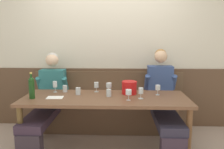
% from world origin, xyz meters
% --- Properties ---
extents(room_wall_back, '(6.80, 0.08, 2.80)m').
position_xyz_m(room_wall_back, '(0.00, 1.09, 1.40)').
color(room_wall_back, beige).
rests_on(room_wall_back, ground).
extents(wood_wainscot_panel, '(6.80, 0.03, 0.99)m').
position_xyz_m(wood_wainscot_panel, '(0.00, 1.04, 0.49)').
color(wood_wainscot_panel, brown).
rests_on(wood_wainscot_panel, ground).
extents(wall_bench, '(2.46, 0.42, 0.94)m').
position_xyz_m(wall_bench, '(0.00, 0.83, 0.28)').
color(wall_bench, brown).
rests_on(wall_bench, ground).
extents(dining_table, '(2.16, 0.78, 0.74)m').
position_xyz_m(dining_table, '(0.00, 0.15, 0.65)').
color(dining_table, brown).
rests_on(dining_table, ground).
extents(person_right_seat, '(0.49, 1.22, 1.27)m').
position_xyz_m(person_right_seat, '(-0.88, 0.47, 0.62)').
color(person_right_seat, '#2F262F').
rests_on(person_right_seat, ground).
extents(person_center_left_seat, '(0.49, 1.22, 1.33)m').
position_xyz_m(person_center_left_seat, '(0.82, 0.48, 0.64)').
color(person_center_left_seat, '#352836').
rests_on(person_center_left_seat, ground).
extents(ice_bucket, '(0.20, 0.20, 0.18)m').
position_xyz_m(ice_bucket, '(0.32, 0.33, 0.83)').
color(ice_bucket, red).
rests_on(ice_bucket, dining_table).
extents(wine_bottle_amber_mid, '(0.07, 0.07, 0.34)m').
position_xyz_m(wine_bottle_amber_mid, '(-0.93, 0.04, 0.89)').
color(wine_bottle_amber_mid, '#1A4217').
rests_on(wine_bottle_amber_mid, dining_table).
extents(wine_glass_near_bucket, '(0.06, 0.06, 0.14)m').
position_xyz_m(wine_glass_near_bucket, '(-0.15, 0.42, 0.83)').
color(wine_glass_near_bucket, silver).
rests_on(wine_glass_near_bucket, dining_table).
extents(wine_glass_mid_right, '(0.08, 0.08, 0.15)m').
position_xyz_m(wine_glass_mid_right, '(0.04, 0.36, 0.84)').
color(wine_glass_mid_right, silver).
rests_on(wine_glass_mid_right, dining_table).
extents(wine_glass_by_bottle, '(0.07, 0.07, 0.14)m').
position_xyz_m(wine_glass_by_bottle, '(0.70, 0.28, 0.83)').
color(wine_glass_by_bottle, silver).
rests_on(wine_glass_by_bottle, dining_table).
extents(wine_glass_center_front, '(0.06, 0.06, 0.16)m').
position_xyz_m(wine_glass_center_front, '(-0.73, 0.38, 0.85)').
color(wine_glass_center_front, silver).
rests_on(wine_glass_center_front, dining_table).
extents(wine_glass_left_end, '(0.07, 0.07, 0.14)m').
position_xyz_m(wine_glass_left_end, '(0.46, 0.09, 0.83)').
color(wine_glass_left_end, silver).
rests_on(wine_glass_left_end, dining_table).
extents(wine_glass_right_end, '(0.07, 0.07, 0.13)m').
position_xyz_m(wine_glass_right_end, '(0.30, 0.01, 0.83)').
color(wine_glass_right_end, silver).
rests_on(wine_glass_right_end, dining_table).
extents(water_tumbler_left, '(0.06, 0.06, 0.10)m').
position_xyz_m(water_tumbler_left, '(-0.59, 0.40, 0.79)').
color(water_tumbler_left, silver).
rests_on(water_tumbler_left, dining_table).
extents(water_tumbler_center, '(0.07, 0.07, 0.10)m').
position_xyz_m(water_tumbler_center, '(0.05, 0.18, 0.79)').
color(water_tumbler_center, silver).
rests_on(water_tumbler_center, dining_table).
extents(water_tumbler_right, '(0.07, 0.07, 0.10)m').
position_xyz_m(water_tumbler_right, '(-0.38, 0.25, 0.79)').
color(water_tumbler_right, silver).
rests_on(water_tumbler_right, dining_table).
extents(tasting_sheet_left_guest, '(0.22, 0.16, 0.00)m').
position_xyz_m(tasting_sheet_left_guest, '(-0.65, 0.10, 0.74)').
color(tasting_sheet_left_guest, white).
rests_on(tasting_sheet_left_guest, dining_table).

